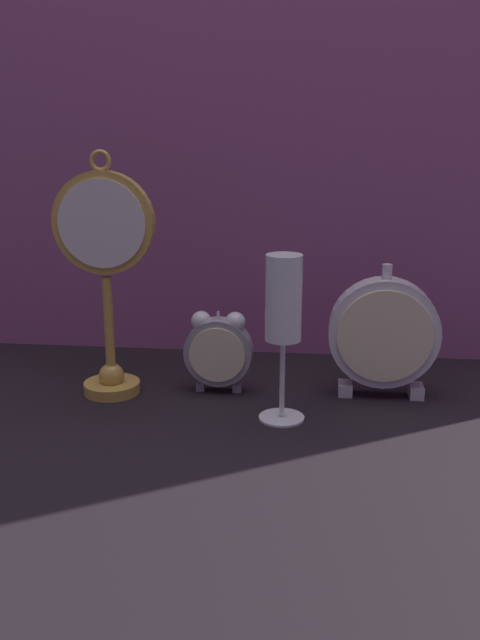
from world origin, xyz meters
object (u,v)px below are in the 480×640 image
pocket_watch_on_stand (106,270)px  alarm_clock_twin_bell (218,348)px  champagne_flute (283,311)px  mantel_clock_silver (384,334)px

pocket_watch_on_stand → alarm_clock_twin_bell: pocket_watch_on_stand is taller
alarm_clock_twin_bell → champagne_flute: (0.10, -0.09, 0.08)m
alarm_clock_twin_bell → mantel_clock_silver: size_ratio=0.63×
alarm_clock_twin_bell → champagne_flute: size_ratio=0.55×
alarm_clock_twin_bell → pocket_watch_on_stand: bearing=-172.0°
pocket_watch_on_stand → champagne_flute: 0.26m
champagne_flute → alarm_clock_twin_bell: bearing=137.4°
pocket_watch_on_stand → champagne_flute: bearing=-15.1°
pocket_watch_on_stand → alarm_clock_twin_bell: (0.15, 0.02, -0.12)m
pocket_watch_on_stand → mantel_clock_silver: size_ratio=1.79×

